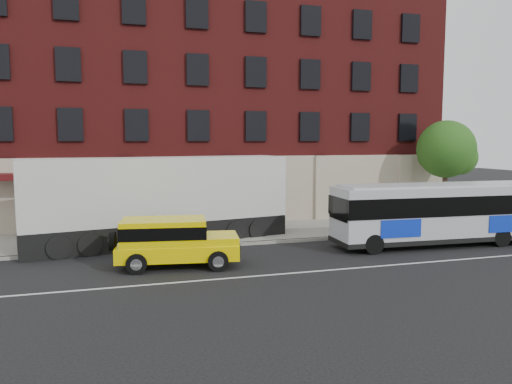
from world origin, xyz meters
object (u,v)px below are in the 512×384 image
object	(u,v)px
city_bus	(443,211)
shipping_container	(160,201)
sign_pole	(71,223)
yellow_suv	(172,239)
street_tree	(447,151)

from	to	relation	value
city_bus	shipping_container	bearing A→B (deg)	162.09
sign_pole	yellow_suv	world-z (taller)	sign_pole
sign_pole	shipping_container	distance (m)	4.32
sign_pole	city_bus	bearing A→B (deg)	-9.39
sign_pole	yellow_suv	distance (m)	5.22
sign_pole	shipping_container	bearing A→B (deg)	19.32
street_tree	sign_pole	bearing A→B (deg)	-171.39
sign_pole	street_tree	world-z (taller)	street_tree
street_tree	city_bus	distance (m)	8.32
yellow_suv	shipping_container	distance (m)	4.81
sign_pole	city_bus	xyz separation A→B (m)	(17.20, -2.84, 0.21)
street_tree	shipping_container	size ratio (longest dim) A/B	0.48
sign_pole	yellow_suv	bearing A→B (deg)	-39.26
yellow_suv	city_bus	bearing A→B (deg)	1.97
city_bus	shipping_container	size ratio (longest dim) A/B	0.85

